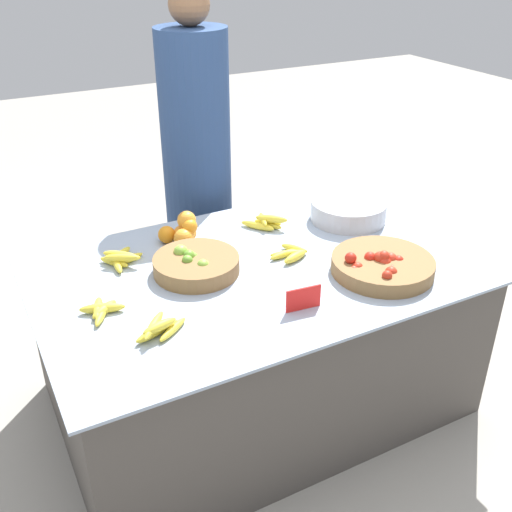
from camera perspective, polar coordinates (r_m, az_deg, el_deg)
name	(u,v)px	position (r m, az deg, el deg)	size (l,w,h in m)	color
ground_plane	(256,397)	(2.72, 0.00, -13.31)	(12.00, 12.00, 0.00)	#A39E93
market_table	(256,336)	(2.51, 0.00, -7.66)	(1.68, 1.08, 0.67)	#4C4742
lime_bowl	(195,264)	(2.29, -5.80, -0.77)	(0.33, 0.33, 0.09)	olive
tomato_basket	(382,265)	(2.33, 11.91, -0.85)	(0.39, 0.39, 0.10)	olive
orange_pile	(184,232)	(2.51, -6.91, 2.33)	(0.16, 0.16, 0.13)	orange
metal_bowl	(348,210)	(2.73, 8.78, 4.32)	(0.34, 0.34, 0.09)	#B7B7BF
price_sign	(303,299)	(2.06, 4.53, -4.06)	(0.13, 0.02, 0.09)	red
banana_bunch_middle_right	(102,309)	(2.12, -14.49, -4.96)	(0.16, 0.17, 0.04)	yellow
banana_bunch_front_right	(291,254)	(2.40, 3.35, 0.23)	(0.17, 0.16, 0.03)	yellow
banana_bunch_back_center	(120,259)	(2.40, -12.79, -0.25)	(0.18, 0.19, 0.06)	yellow
banana_bunch_middle_left	(266,222)	(2.63, 0.94, 3.25)	(0.18, 0.16, 0.06)	yellow
banana_bunch_front_left	(160,328)	(1.97, -9.16, -6.80)	(0.20, 0.14, 0.06)	yellow
vendor_person	(198,174)	(3.01, -5.59, 7.75)	(0.33, 0.33, 1.63)	navy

